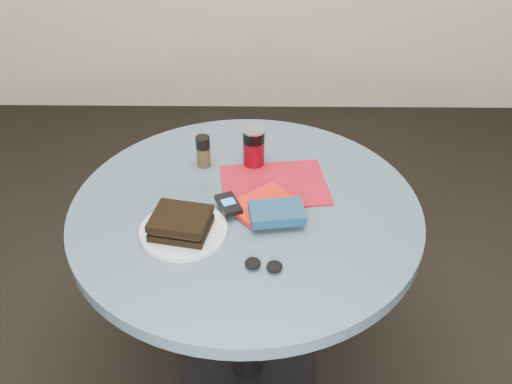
{
  "coord_description": "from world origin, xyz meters",
  "views": [
    {
      "loc": [
        0.04,
        -1.28,
        1.75
      ],
      "look_at": [
        0.03,
        0.0,
        0.8
      ],
      "focal_mm": 40.0,
      "sensor_mm": 36.0,
      "label": 1
    }
  ],
  "objects_px": {
    "soda_can": "(254,147)",
    "headphones": "(264,265)",
    "magazine": "(274,185)",
    "red_book": "(262,204)",
    "pepper_grinder": "(203,151)",
    "novel": "(277,213)",
    "table": "(246,249)",
    "mp3_player": "(228,204)",
    "plate": "(184,231)",
    "sandwich": "(181,223)"
  },
  "relations": [
    {
      "from": "soda_can",
      "to": "pepper_grinder",
      "type": "distance_m",
      "value": 0.16
    },
    {
      "from": "magazine",
      "to": "red_book",
      "type": "distance_m",
      "value": 0.11
    },
    {
      "from": "plate",
      "to": "red_book",
      "type": "distance_m",
      "value": 0.24
    },
    {
      "from": "soda_can",
      "to": "pepper_grinder",
      "type": "bearing_deg",
      "value": -177.64
    },
    {
      "from": "plate",
      "to": "mp3_player",
      "type": "xyz_separation_m",
      "value": [
        0.12,
        0.09,
        0.02
      ]
    },
    {
      "from": "table",
      "to": "red_book",
      "type": "relative_size",
      "value": 5.71
    },
    {
      "from": "sandwich",
      "to": "mp3_player",
      "type": "relative_size",
      "value": 1.6
    },
    {
      "from": "plate",
      "to": "sandwich",
      "type": "height_order",
      "value": "sandwich"
    },
    {
      "from": "plate",
      "to": "sandwich",
      "type": "relative_size",
      "value": 1.38
    },
    {
      "from": "pepper_grinder",
      "to": "soda_can",
      "type": "bearing_deg",
      "value": 2.36
    },
    {
      "from": "mp3_player",
      "to": "novel",
      "type": "bearing_deg",
      "value": -18.99
    },
    {
      "from": "table",
      "to": "headphones",
      "type": "relative_size",
      "value": 9.74
    },
    {
      "from": "headphones",
      "to": "table",
      "type": "bearing_deg",
      "value": 101.59
    },
    {
      "from": "table",
      "to": "pepper_grinder",
      "type": "relative_size",
      "value": 9.76
    },
    {
      "from": "plate",
      "to": "novel",
      "type": "distance_m",
      "value": 0.26
    },
    {
      "from": "magazine",
      "to": "headphones",
      "type": "relative_size",
      "value": 3.03
    },
    {
      "from": "sandwich",
      "to": "soda_can",
      "type": "bearing_deg",
      "value": 61.16
    },
    {
      "from": "table",
      "to": "mp3_player",
      "type": "height_order",
      "value": "mp3_player"
    },
    {
      "from": "red_book",
      "to": "headphones",
      "type": "bearing_deg",
      "value": -127.87
    },
    {
      "from": "sandwich",
      "to": "novel",
      "type": "bearing_deg",
      "value": 12.1
    },
    {
      "from": "table",
      "to": "sandwich",
      "type": "distance_m",
      "value": 0.29
    },
    {
      "from": "magazine",
      "to": "headphones",
      "type": "height_order",
      "value": "headphones"
    },
    {
      "from": "soda_can",
      "to": "novel",
      "type": "bearing_deg",
      "value": -76.89
    },
    {
      "from": "sandwich",
      "to": "pepper_grinder",
      "type": "relative_size",
      "value": 1.66
    },
    {
      "from": "table",
      "to": "mp3_player",
      "type": "xyz_separation_m",
      "value": [
        -0.05,
        -0.03,
        0.19
      ]
    },
    {
      "from": "soda_can",
      "to": "sandwich",
      "type": "bearing_deg",
      "value": -118.84
    },
    {
      "from": "sandwich",
      "to": "headphones",
      "type": "height_order",
      "value": "sandwich"
    },
    {
      "from": "pepper_grinder",
      "to": "novel",
      "type": "height_order",
      "value": "pepper_grinder"
    },
    {
      "from": "sandwich",
      "to": "pepper_grinder",
      "type": "bearing_deg",
      "value": 84.64
    },
    {
      "from": "red_book",
      "to": "mp3_player",
      "type": "bearing_deg",
      "value": 153.27
    },
    {
      "from": "sandwich",
      "to": "red_book",
      "type": "height_order",
      "value": "sandwich"
    },
    {
      "from": "table",
      "to": "magazine",
      "type": "bearing_deg",
      "value": 50.18
    },
    {
      "from": "plate",
      "to": "pepper_grinder",
      "type": "bearing_deg",
      "value": 85.19
    },
    {
      "from": "table",
      "to": "headphones",
      "type": "height_order",
      "value": "headphones"
    },
    {
      "from": "sandwich",
      "to": "soda_can",
      "type": "xyz_separation_m",
      "value": [
        0.19,
        0.34,
        0.02
      ]
    },
    {
      "from": "plate",
      "to": "pepper_grinder",
      "type": "height_order",
      "value": "pepper_grinder"
    },
    {
      "from": "red_book",
      "to": "novel",
      "type": "bearing_deg",
      "value": -97.69
    },
    {
      "from": "table",
      "to": "soda_can",
      "type": "relative_size",
      "value": 7.81
    },
    {
      "from": "pepper_grinder",
      "to": "headphones",
      "type": "distance_m",
      "value": 0.5
    },
    {
      "from": "soda_can",
      "to": "headphones",
      "type": "bearing_deg",
      "value": -86.19
    },
    {
      "from": "sandwich",
      "to": "pepper_grinder",
      "type": "height_order",
      "value": "pepper_grinder"
    },
    {
      "from": "novel",
      "to": "mp3_player",
      "type": "relative_size",
      "value": 1.38
    },
    {
      "from": "sandwich",
      "to": "soda_can",
      "type": "distance_m",
      "value": 0.39
    },
    {
      "from": "magazine",
      "to": "mp3_player",
      "type": "xyz_separation_m",
      "value": [
        -0.13,
        -0.13,
        0.03
      ]
    },
    {
      "from": "sandwich",
      "to": "headphones",
      "type": "distance_m",
      "value": 0.25
    },
    {
      "from": "table",
      "to": "headphones",
      "type": "bearing_deg",
      "value": -78.41
    },
    {
      "from": "pepper_grinder",
      "to": "magazine",
      "type": "xyz_separation_m",
      "value": [
        0.22,
        -0.11,
        -0.05
      ]
    },
    {
      "from": "soda_can",
      "to": "red_book",
      "type": "bearing_deg",
      "value": -83.18
    },
    {
      "from": "plate",
      "to": "red_book",
      "type": "relative_size",
      "value": 1.34
    },
    {
      "from": "sandwich",
      "to": "magazine",
      "type": "xyz_separation_m",
      "value": [
        0.25,
        0.23,
        -0.04
      ]
    }
  ]
}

